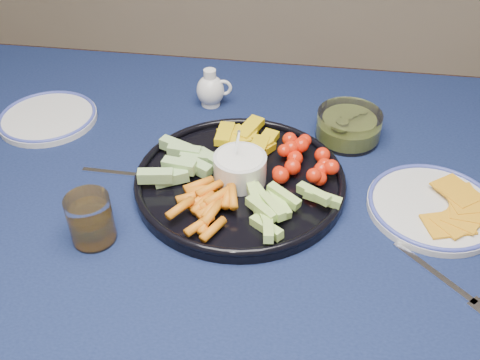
# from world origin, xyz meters

# --- Properties ---
(dining_table) EXTENTS (1.67, 1.07, 0.75)m
(dining_table) POSITION_xyz_m (0.00, 0.00, 0.66)
(dining_table) COLOR #462F17
(dining_table) RESTS_ON ground
(crudite_platter) EXTENTS (0.36, 0.36, 0.12)m
(crudite_platter) POSITION_xyz_m (0.07, 0.07, 0.77)
(crudite_platter) COLOR black
(crudite_platter) RESTS_ON dining_table
(creamer_pitcher) EXTENTS (0.07, 0.06, 0.08)m
(creamer_pitcher) POSITION_xyz_m (-0.03, 0.33, 0.78)
(creamer_pitcher) COLOR silver
(creamer_pitcher) RESTS_ON dining_table
(pickle_bowl) EXTENTS (0.12, 0.12, 0.06)m
(pickle_bowl) POSITION_xyz_m (0.25, 0.24, 0.77)
(pickle_bowl) COLOR white
(pickle_bowl) RESTS_ON dining_table
(cheese_plate) EXTENTS (0.21, 0.21, 0.03)m
(cheese_plate) POSITION_xyz_m (0.39, 0.06, 0.76)
(cheese_plate) COLOR silver
(cheese_plate) RESTS_ON dining_table
(juice_tumbler) EXTENTS (0.07, 0.07, 0.08)m
(juice_tumbler) POSITION_xyz_m (-0.13, -0.09, 0.78)
(juice_tumbler) COLOR white
(juice_tumbler) RESTS_ON dining_table
(fork_left) EXTENTS (0.15, 0.02, 0.00)m
(fork_left) POSITION_xyz_m (-0.12, 0.07, 0.75)
(fork_left) COLOR white
(fork_left) RESTS_ON dining_table
(fork_right) EXTENTS (0.13, 0.13, 0.00)m
(fork_right) POSITION_xyz_m (0.40, -0.10, 0.75)
(fork_right) COLOR white
(fork_right) RESTS_ON dining_table
(side_plate_extra) EXTENTS (0.19, 0.19, 0.02)m
(side_plate_extra) POSITION_xyz_m (-0.34, 0.22, 0.75)
(side_plate_extra) COLOR silver
(side_plate_extra) RESTS_ON dining_table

